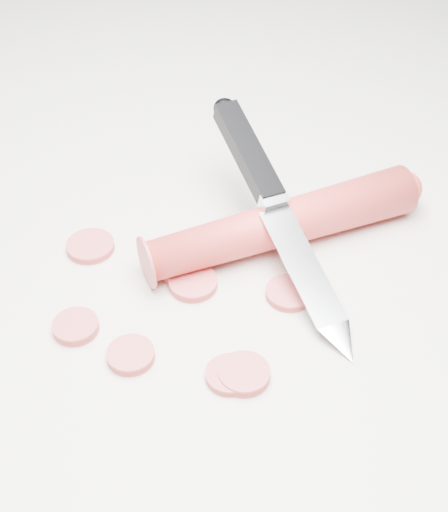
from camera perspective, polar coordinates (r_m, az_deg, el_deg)
The scene contains 11 objects.
ground at distance 0.51m, azimuth 0.06°, elevation -0.52°, with size 2.40×2.40×0.00m, color silver.
carrot at distance 0.52m, azimuth 4.71°, elevation 2.60°, with size 0.03×0.03×0.21m, color red.
carrot_slice_0 at distance 0.53m, azimuth -10.64°, elevation 0.77°, with size 0.03×0.03×0.01m, color #C24748.
carrot_slice_1 at distance 0.47m, azimuth -11.78°, elevation -5.55°, with size 0.03×0.03×0.01m, color #C24748.
carrot_slice_2 at distance 0.49m, azimuth 5.23°, elevation -2.96°, with size 0.03×0.03×0.01m, color #C24748.
carrot_slice_3 at distance 0.50m, azimuth -3.53°, elevation -0.90°, with size 0.03×0.03×0.01m, color #C24748.
carrot_slice_4 at distance 0.44m, azimuth 0.46°, elevation -9.48°, with size 0.03×0.03×0.01m, color #C24748.
carrot_slice_5 at distance 0.49m, azimuth -2.50°, elevation -2.18°, with size 0.03×0.03×0.01m, color #C24748.
carrot_slice_6 at distance 0.45m, azimuth -7.48°, elevation -7.86°, with size 0.03×0.03×0.01m, color #C24748.
carrot_slice_7 at distance 0.44m, azimuth 1.62°, elevation -9.41°, with size 0.03×0.03×0.01m, color #C24748.
kitchen_knife at distance 0.49m, azimuth 4.65°, elevation 3.35°, with size 0.19×0.15×0.07m, color silver, non-canonical shape.
Camera 1 is at (0.18, -0.32, 0.35)m, focal length 50.00 mm.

